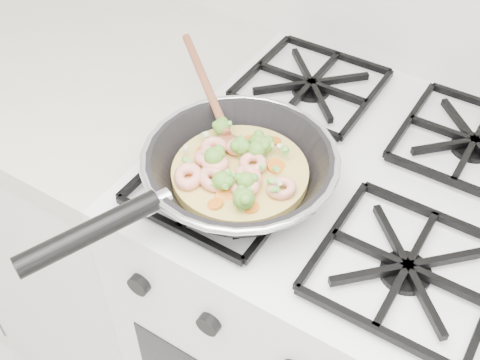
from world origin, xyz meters
The scene contains 3 objects.
stove centered at (0.00, 1.70, 0.46)m, with size 0.60×0.60×0.92m.
counter_left centered at (-0.80, 1.70, 0.45)m, with size 1.00×0.60×0.90m.
skillet centered at (-0.12, 1.55, 0.96)m, with size 0.38×0.51×0.09m.
Camera 1 is at (0.22, 1.02, 1.57)m, focal length 44.90 mm.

